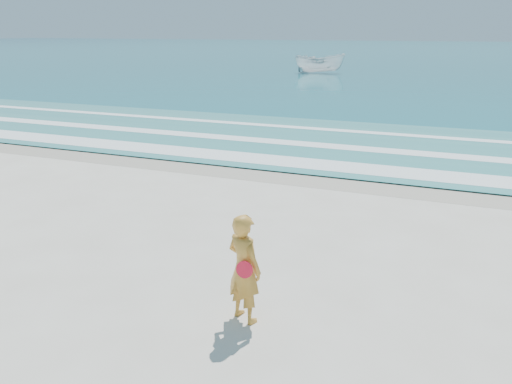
% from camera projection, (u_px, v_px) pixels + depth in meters
% --- Properties ---
extents(ground, '(400.00, 400.00, 0.00)m').
position_uv_depth(ground, '(155.00, 323.00, 7.94)').
color(ground, silver).
rests_on(ground, ground).
extents(wet_sand, '(400.00, 2.40, 0.00)m').
position_uv_depth(wet_sand, '(307.00, 176.00, 15.91)').
color(wet_sand, '#B2A893').
rests_on(wet_sand, ground).
extents(ocean, '(400.00, 190.00, 0.04)m').
position_uv_depth(ocean, '(435.00, 52.00, 100.95)').
color(ocean, '#19727F').
rests_on(ocean, ground).
extents(shallow, '(400.00, 10.00, 0.01)m').
position_uv_depth(shallow, '(340.00, 143.00, 20.32)').
color(shallow, '#59B7AD').
rests_on(shallow, ocean).
extents(foam_near, '(400.00, 1.40, 0.01)m').
position_uv_depth(foam_near, '(318.00, 164.00, 17.04)').
color(foam_near, white).
rests_on(foam_near, shallow).
extents(foam_mid, '(400.00, 0.90, 0.01)m').
position_uv_depth(foam_mid, '(336.00, 147.00, 19.61)').
color(foam_mid, white).
rests_on(foam_mid, shallow).
extents(foam_far, '(400.00, 0.60, 0.01)m').
position_uv_depth(foam_far, '(352.00, 131.00, 22.54)').
color(foam_far, white).
rests_on(foam_far, shallow).
extents(boat, '(5.51, 3.27, 2.00)m').
position_uv_depth(boat, '(320.00, 63.00, 51.92)').
color(boat, white).
rests_on(boat, ocean).
extents(woman, '(0.77, 0.66, 1.80)m').
position_uv_depth(woman, '(244.00, 268.00, 7.79)').
color(woman, gold).
rests_on(woman, ground).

